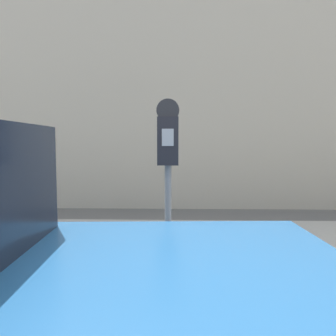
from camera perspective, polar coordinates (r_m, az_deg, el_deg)
The scene contains 3 objects.
sidewalk at distance 3.99m, azimuth 2.63°, elevation -14.53°, with size 24.00×2.80×0.11m.
building_facade at distance 6.97m, azimuth 2.27°, elevation 19.98°, with size 24.00×0.30×6.43m.
parking_meter at distance 2.60m, azimuth -0.00°, elevation 2.49°, with size 0.18×0.14×1.58m.
Camera 1 is at (-0.07, -1.57, 1.36)m, focal length 35.00 mm.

